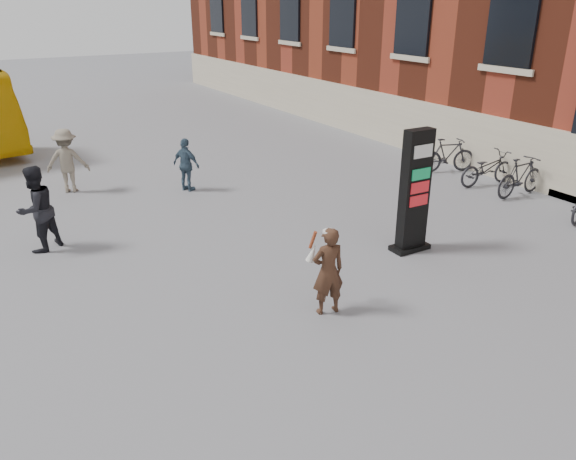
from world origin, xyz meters
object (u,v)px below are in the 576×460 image
pedestrian_b (67,161)px  pedestrian_a (36,209)px  woman (328,270)px  bike_6 (487,168)px  pedestrian_c (186,165)px  info_pylon (415,192)px  bike_5 (521,177)px  bike_7 (448,155)px

pedestrian_b → pedestrian_a: bearing=92.0°
woman → bike_6: 8.80m
pedestrian_c → bike_6: (7.66, -3.95, -0.25)m
info_pylon → pedestrian_a: (-6.84, 4.06, -0.39)m
pedestrian_b → bike_5: size_ratio=0.98×
pedestrian_c → bike_5: size_ratio=0.82×
woman → bike_7: woman is taller
pedestrian_c → bike_7: (7.66, -2.40, -0.21)m
info_pylon → pedestrian_a: info_pylon is taller
bike_6 → bike_5: bearing=-174.5°
info_pylon → bike_5: bearing=14.2°
bike_6 → bike_7: bike_7 is taller
bike_7 → info_pylon: bearing=147.8°
pedestrian_a → pedestrian_c: (4.20, 2.21, -0.18)m
pedestrian_b → bike_6: (10.52, -5.56, -0.39)m
woman → pedestrian_a: 6.53m
woman → pedestrian_b: 9.45m
bike_6 → info_pylon: bearing=120.4°
pedestrian_c → bike_6: size_ratio=0.79×
pedestrian_c → bike_5: 9.20m
woman → bike_7: bearing=-138.2°
info_pylon → pedestrian_c: info_pylon is taller
bike_5 → bike_7: bike_5 is taller
pedestrian_b → bike_5: bearing=168.7°
pedestrian_b → bike_5: pedestrian_b is taller
pedestrian_b → pedestrian_c: size_ratio=1.19×
pedestrian_a → bike_5: (11.85, -2.88, -0.39)m
bike_7 → woman: bearing=142.6°
woman → pedestrian_a: bearing=-44.9°
bike_5 → bike_6: bearing=-1.6°
pedestrian_b → bike_7: 11.26m
woman → bike_5: bearing=-153.9°
pedestrian_b → bike_5: 12.48m
bike_5 → bike_6: (0.00, 1.15, -0.05)m
woman → bike_6: woman is taller
bike_5 → bike_7: (0.00, 2.69, -0.01)m
bike_6 → bike_7: (0.00, 1.54, 0.04)m
info_pylon → pedestrian_a: size_ratio=1.42×
pedestrian_b → info_pylon: bearing=146.2°
pedestrian_a → bike_5: size_ratio=1.03×
bike_5 → bike_7: size_ratio=1.02×
pedestrian_c → info_pylon: bearing=173.4°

